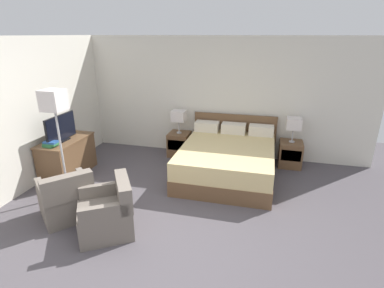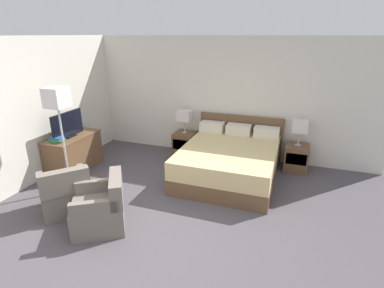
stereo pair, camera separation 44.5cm
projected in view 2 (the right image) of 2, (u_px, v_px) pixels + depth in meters
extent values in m
plane|color=#4C474C|center=(146.00, 247.00, 3.82)|extent=(10.17, 10.17, 0.00)
cube|color=silver|center=(218.00, 98.00, 6.41)|extent=(6.66, 0.06, 2.53)
cube|color=silver|center=(44.00, 109.00, 5.49)|extent=(0.06, 5.19, 2.53)
cube|color=brown|center=(228.00, 171.00, 5.62)|extent=(1.69, 2.04, 0.28)
cube|color=#D6BC7F|center=(229.00, 156.00, 5.51)|extent=(1.67, 2.02, 0.32)
cube|color=brown|center=(240.00, 137.00, 6.43)|extent=(1.76, 0.05, 0.95)
cube|color=beige|center=(212.00, 127.00, 6.35)|extent=(0.50, 0.28, 0.20)
cube|color=beige|center=(239.00, 129.00, 6.17)|extent=(0.50, 0.28, 0.20)
cube|color=beige|center=(267.00, 132.00, 6.00)|extent=(0.50, 0.28, 0.20)
cube|color=brown|center=(185.00, 144.00, 6.67)|extent=(0.45, 0.47, 0.51)
cube|color=#473120|center=(181.00, 145.00, 6.45)|extent=(0.38, 0.01, 0.23)
cube|color=brown|center=(296.00, 157.00, 5.93)|extent=(0.45, 0.47, 0.51)
cube|color=#473120|center=(296.00, 159.00, 5.70)|extent=(0.38, 0.01, 0.23)
cylinder|color=#B7B7BC|center=(185.00, 132.00, 6.58)|extent=(0.11, 0.11, 0.02)
cylinder|color=#B7B7BC|center=(185.00, 126.00, 6.53)|extent=(0.02, 0.02, 0.26)
cube|color=silver|center=(185.00, 116.00, 6.45)|extent=(0.28, 0.28, 0.22)
cylinder|color=#B7B7BC|center=(298.00, 145.00, 5.83)|extent=(0.11, 0.11, 0.02)
cylinder|color=#B7B7BC|center=(299.00, 138.00, 5.79)|extent=(0.02, 0.02, 0.26)
cube|color=silver|center=(300.00, 126.00, 5.70)|extent=(0.28, 0.28, 0.22)
cube|color=brown|center=(74.00, 153.00, 5.90)|extent=(0.55, 1.07, 0.71)
cube|color=brown|center=(71.00, 136.00, 5.78)|extent=(0.57, 1.10, 0.02)
cube|color=black|center=(69.00, 136.00, 5.72)|extent=(0.18, 0.24, 0.02)
cube|color=black|center=(67.00, 124.00, 5.64)|extent=(0.04, 0.78, 0.47)
cube|color=black|center=(68.00, 124.00, 5.63)|extent=(0.01, 0.76, 0.45)
cube|color=#2D7042|center=(56.00, 141.00, 5.43)|extent=(0.22, 0.21, 0.04)
cube|color=#2D7042|center=(57.00, 140.00, 5.42)|extent=(0.24, 0.18, 0.03)
cube|color=#234C8E|center=(57.00, 138.00, 5.41)|extent=(0.23, 0.16, 0.03)
cube|color=#70665B|center=(66.00, 197.00, 4.59)|extent=(0.96, 0.96, 0.40)
cube|color=#70665B|center=(65.00, 182.00, 4.24)|extent=(0.57, 0.62, 0.36)
cube|color=#70665B|center=(41.00, 185.00, 4.36)|extent=(0.53, 0.48, 0.18)
cube|color=#70665B|center=(83.00, 176.00, 4.63)|extent=(0.53, 0.48, 0.18)
cube|color=#70665B|center=(99.00, 214.00, 4.16)|extent=(0.94, 0.94, 0.40)
cube|color=#70665B|center=(116.00, 188.00, 4.08)|extent=(0.50, 0.66, 0.36)
cube|color=#70665B|center=(95.00, 208.00, 3.79)|extent=(0.58, 0.41, 0.18)
cube|color=#70665B|center=(98.00, 186.00, 4.33)|extent=(0.58, 0.41, 0.18)
cylinder|color=#B7B7BC|center=(71.00, 190.00, 5.20)|extent=(0.28, 0.28, 0.02)
cylinder|color=#B7B7BC|center=(65.00, 150.00, 4.95)|extent=(0.03, 0.03, 1.45)
cube|color=silver|center=(56.00, 98.00, 4.64)|extent=(0.31, 0.31, 0.31)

